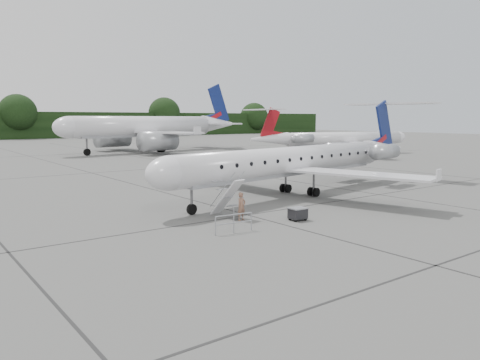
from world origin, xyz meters
TOP-DOWN VIEW (x-y plane):
  - ground at (0.00, 0.00)m, footprint 320.00×320.00m
  - main_regional_jet at (2.58, 7.36)m, footprint 33.22×26.17m
  - airstair at (-6.15, 3.74)m, footprint 1.18×2.28m
  - passenger at (-5.96, 2.52)m, footprint 0.68×0.50m
  - safety_railing at (-8.14, 0.30)m, footprint 2.20×0.32m
  - baggage_cart at (-3.25, 0.50)m, footprint 1.01×0.84m
  - bg_narrowbody at (14.35, 58.42)m, footprint 39.29×30.90m
  - bg_regional_right at (38.25, 32.44)m, footprint 32.44×26.04m

SIDE VIEW (x-z plane):
  - ground at x=0.00m, z-range 0.00..0.00m
  - baggage_cart at x=-3.25m, z-range 0.00..0.84m
  - safety_railing at x=-8.14m, z-range 0.00..1.00m
  - passenger at x=-5.96m, z-range 0.00..1.70m
  - airstair at x=-6.15m, z-range 0.00..2.43m
  - bg_regional_right at x=38.25m, z-range 0.00..7.60m
  - main_regional_jet at x=2.58m, z-range 0.00..7.75m
  - bg_narrowbody at x=14.35m, z-range 0.00..12.85m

